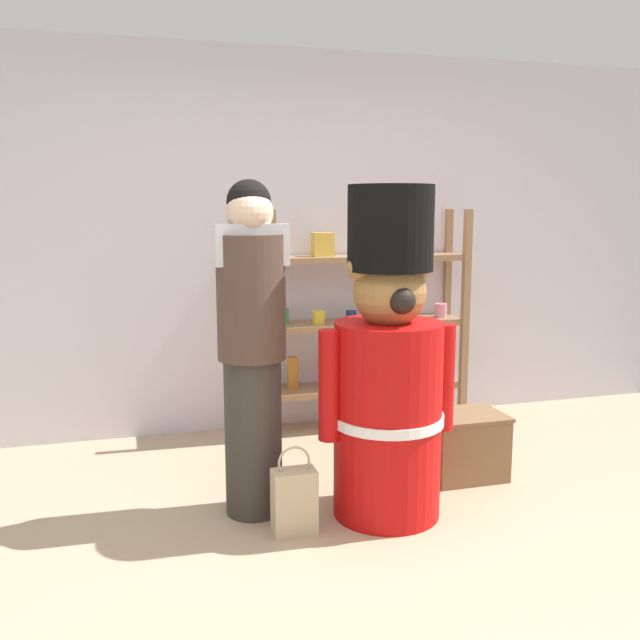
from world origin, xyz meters
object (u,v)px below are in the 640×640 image
at_px(merchandise_shelf, 366,319).
at_px(shopping_bag, 294,500).
at_px(display_crate, 464,445).
at_px(person_shopper, 252,343).
at_px(teddy_bear_guard, 388,374).

bearing_deg(merchandise_shelf, shopping_bag, -120.68).
relative_size(shopping_bag, display_crate, 0.97).
bearing_deg(person_shopper, shopping_bag, -64.28).
bearing_deg(display_crate, merchandise_shelf, 101.56).
distance_m(merchandise_shelf, teddy_bear_guard, 1.47).
height_order(person_shopper, shopping_bag, person_shopper).
bearing_deg(teddy_bear_guard, display_crate, 28.64).
bearing_deg(display_crate, person_shopper, -174.28).
relative_size(merchandise_shelf, display_crate, 3.43).
bearing_deg(shopping_bag, merchandise_shelf, 59.32).
bearing_deg(person_shopper, display_crate, 5.72).
bearing_deg(shopping_bag, display_crate, 20.57).
height_order(merchandise_shelf, teddy_bear_guard, teddy_bear_guard).
xyz_separation_m(teddy_bear_guard, person_shopper, (-0.64, 0.21, 0.15)).
xyz_separation_m(person_shopper, shopping_bag, (0.14, -0.29, -0.72)).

